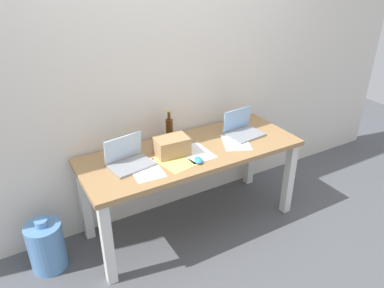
{
  "coord_description": "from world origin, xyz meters",
  "views": [
    {
      "loc": [
        -1.29,
        -2.23,
        2.11
      ],
      "look_at": [
        0.0,
        0.0,
        0.78
      ],
      "focal_mm": 34.69,
      "sensor_mm": 36.0,
      "label": 1
    }
  ],
  "objects": [
    {
      "name": "ground_plane",
      "position": [
        0.0,
        0.0,
        0.0
      ],
      "size": [
        8.0,
        8.0,
        0.0
      ],
      "primitive_type": "plane",
      "color": "#515459"
    },
    {
      "name": "back_wall",
      "position": [
        0.0,
        0.39,
        1.3
      ],
      "size": [
        5.2,
        0.08,
        2.6
      ],
      "primitive_type": "cube",
      "color": "silver",
      "rests_on": "ground"
    },
    {
      "name": "desk",
      "position": [
        0.0,
        0.0,
        0.63
      ],
      "size": [
        1.77,
        0.67,
        0.73
      ],
      "color": "#A37A4C",
      "rests_on": "ground"
    },
    {
      "name": "laptop_left",
      "position": [
        -0.52,
        0.03,
        0.77
      ],
      "size": [
        0.34,
        0.27,
        0.21
      ],
      "color": "gray",
      "rests_on": "desk"
    },
    {
      "name": "laptop_right",
      "position": [
        0.51,
        0.03,
        0.77
      ],
      "size": [
        0.31,
        0.26,
        0.21
      ],
      "color": "gray",
      "rests_on": "desk"
    },
    {
      "name": "beer_bottle",
      "position": [
        -0.08,
        0.23,
        0.83
      ],
      "size": [
        0.06,
        0.06,
        0.26
      ],
      "color": "#47280F",
      "rests_on": "desk"
    },
    {
      "name": "computer_mouse",
      "position": [
        -0.06,
        -0.19,
        0.74
      ],
      "size": [
        0.08,
        0.11,
        0.03
      ],
      "primitive_type": "ellipsoid",
      "rotation": [
        0.0,
        0.0,
        -0.27
      ],
      "color": "#338CC6",
      "rests_on": "desk"
    },
    {
      "name": "cardboard_box",
      "position": [
        -0.17,
        0.01,
        0.8
      ],
      "size": [
        0.26,
        0.18,
        0.14
      ],
      "primitive_type": "cube",
      "rotation": [
        0.0,
        0.0,
        -0.05
      ],
      "color": "tan",
      "rests_on": "desk"
    },
    {
      "name": "paper_yellow_folder",
      "position": [
        -0.21,
        -0.1,
        0.73
      ],
      "size": [
        0.26,
        0.33,
        0.0
      ],
      "primitive_type": "cube",
      "rotation": [
        0.0,
        0.0,
        0.2
      ],
      "color": "#F4E06B",
      "rests_on": "desk"
    },
    {
      "name": "paper_sheet_front_right",
      "position": [
        0.38,
        -0.07,
        0.73
      ],
      "size": [
        0.31,
        0.36,
        0.0
      ],
      "primitive_type": "cube",
      "rotation": [
        0.0,
        0.0,
        -0.43
      ],
      "color": "white",
      "rests_on": "desk"
    },
    {
      "name": "paper_sheet_front_left",
      "position": [
        -0.44,
        -0.11,
        0.73
      ],
      "size": [
        0.23,
        0.31,
        0.0
      ],
      "primitive_type": "cube",
      "rotation": [
        0.0,
        0.0,
        -0.07
      ],
      "color": "white",
      "rests_on": "desk"
    },
    {
      "name": "paper_sheet_center",
      "position": [
        0.0,
        -0.06,
        0.73
      ],
      "size": [
        0.22,
        0.3,
        0.0
      ],
      "primitive_type": "cube",
      "rotation": [
        0.0,
        0.0,
        0.02
      ],
      "color": "white",
      "rests_on": "desk"
    },
    {
      "name": "water_cooler_jug",
      "position": [
        -1.18,
        0.1,
        0.19
      ],
      "size": [
        0.26,
        0.26,
        0.43
      ],
      "color": "#598CC6",
      "rests_on": "ground"
    }
  ]
}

